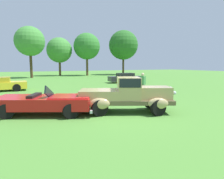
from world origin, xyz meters
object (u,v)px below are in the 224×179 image
object	(u,v)px
feature_pickup_truck	(127,94)
spectator_between_cars	(143,84)
neighbor_convertible	(47,102)
show_car_yellow	(0,84)
show_car_charcoal	(126,78)

from	to	relation	value
feature_pickup_truck	spectator_between_cars	size ratio (longest dim) A/B	2.73
neighbor_convertible	spectator_between_cars	bearing A→B (deg)	18.88
feature_pickup_truck	spectator_between_cars	world-z (taller)	feature_pickup_truck
show_car_yellow	spectator_between_cars	xyz separation A→B (m)	(9.61, -7.47, 0.31)
neighbor_convertible	show_car_yellow	size ratio (longest dim) A/B	1.15
show_car_yellow	spectator_between_cars	distance (m)	12.18
neighbor_convertible	show_car_charcoal	distance (m)	16.48
feature_pickup_truck	show_car_charcoal	size ratio (longest dim) A/B	0.96
neighbor_convertible	spectator_between_cars	distance (m)	7.48
feature_pickup_truck	show_car_charcoal	world-z (taller)	feature_pickup_truck
feature_pickup_truck	neighbor_convertible	distance (m)	3.78
feature_pickup_truck	show_car_charcoal	distance (m)	15.37
show_car_charcoal	spectator_between_cars	bearing A→B (deg)	-113.91
show_car_charcoal	neighbor_convertible	bearing A→B (deg)	-133.34
neighbor_convertible	show_car_charcoal	world-z (taller)	neighbor_convertible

